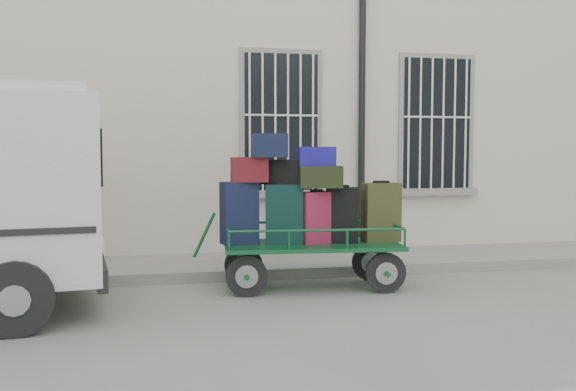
{
  "coord_description": "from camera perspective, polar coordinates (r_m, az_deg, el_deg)",
  "views": [
    {
      "loc": [
        -2.41,
        -7.27,
        1.79
      ],
      "look_at": [
        -0.7,
        1.0,
        1.2
      ],
      "focal_mm": 40.0,
      "sensor_mm": 36.0,
      "label": 1
    }
  ],
  "objects": [
    {
      "name": "ground",
      "position": [
        7.86,
        6.53,
        -9.18
      ],
      "size": [
        80.0,
        80.0,
        0.0
      ],
      "primitive_type": "plane",
      "color": "slate",
      "rests_on": "ground"
    },
    {
      "name": "building",
      "position": [
        13.05,
        -1.02,
        9.32
      ],
      "size": [
        24.0,
        5.15,
        6.0
      ],
      "color": "beige",
      "rests_on": "ground"
    },
    {
      "name": "sidewalk",
      "position": [
        9.92,
        2.54,
        -5.96
      ],
      "size": [
        24.0,
        1.7,
        0.15
      ],
      "primitive_type": "cube",
      "color": "slate",
      "rests_on": "ground"
    },
    {
      "name": "luggage_cart",
      "position": [
        8.3,
        1.58,
        -1.63
      ],
      "size": [
        2.71,
        1.22,
        2.01
      ],
      "rotation": [
        0.0,
        0.0,
        -0.08
      ],
      "color": "black",
      "rests_on": "ground"
    }
  ]
}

